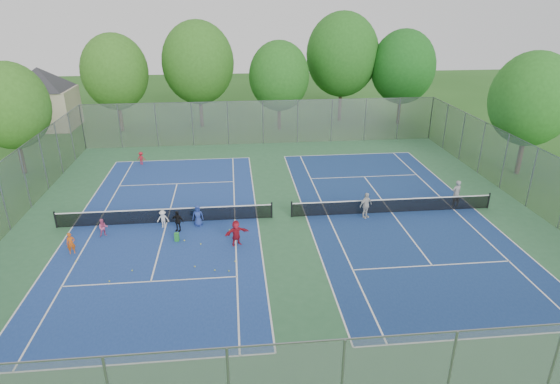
{
  "coord_description": "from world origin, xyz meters",
  "views": [
    {
      "loc": [
        -2.81,
        -25.94,
        12.58
      ],
      "look_at": [
        0.0,
        1.0,
        1.3
      ],
      "focal_mm": 30.0,
      "sensor_mm": 36.0,
      "label": 1
    }
  ],
  "objects_px": {
    "net_left": "(166,216)",
    "ball_crate": "(195,212)",
    "instructor": "(456,194)",
    "net_right": "(392,206)",
    "ball_hopper": "(177,237)"
  },
  "relations": [
    {
      "from": "ball_crate",
      "to": "ball_hopper",
      "type": "relative_size",
      "value": 0.8
    },
    {
      "from": "net_right",
      "to": "net_left",
      "type": "bearing_deg",
      "value": 180.0
    },
    {
      "from": "net_right",
      "to": "instructor",
      "type": "relative_size",
      "value": 7.11
    },
    {
      "from": "ball_crate",
      "to": "net_right",
      "type": "bearing_deg",
      "value": -4.41
    },
    {
      "from": "net_left",
      "to": "ball_crate",
      "type": "xyz_separation_m",
      "value": [
        1.61,
        0.95,
        -0.29
      ]
    },
    {
      "from": "net_right",
      "to": "ball_crate",
      "type": "relative_size",
      "value": 33.23
    },
    {
      "from": "ball_hopper",
      "to": "net_right",
      "type": "bearing_deg",
      "value": 10.3
    },
    {
      "from": "ball_hopper",
      "to": "instructor",
      "type": "relative_size",
      "value": 0.27
    },
    {
      "from": "ball_hopper",
      "to": "ball_crate",
      "type": "bearing_deg",
      "value": 77.22
    },
    {
      "from": "ball_crate",
      "to": "ball_hopper",
      "type": "height_order",
      "value": "ball_hopper"
    },
    {
      "from": "net_left",
      "to": "instructor",
      "type": "bearing_deg",
      "value": 1.54
    },
    {
      "from": "ball_crate",
      "to": "instructor",
      "type": "bearing_deg",
      "value": -1.57
    },
    {
      "from": "net_left",
      "to": "instructor",
      "type": "distance_m",
      "value": 18.4
    },
    {
      "from": "net_left",
      "to": "instructor",
      "type": "height_order",
      "value": "instructor"
    },
    {
      "from": "net_left",
      "to": "instructor",
      "type": "relative_size",
      "value": 7.11
    }
  ]
}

